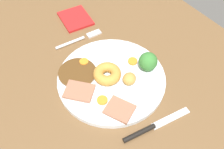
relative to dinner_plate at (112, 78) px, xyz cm
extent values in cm
cube|color=brown|center=(-2.85, -0.19, -2.50)|extent=(120.00, 84.00, 3.60)
cylinder|color=white|center=(0.00, 0.00, 0.00)|extent=(29.25, 29.25, 1.40)
cylinder|color=#563819|center=(-6.64, -6.89, 0.85)|extent=(10.51, 10.51, 0.30)
cube|color=#9E664C|center=(9.57, -4.57, 1.10)|extent=(8.39, 7.92, 0.80)
cube|color=#9E664C|center=(-0.82, -9.79, 1.10)|extent=(9.17, 9.01, 0.80)
torus|color=#C68938|center=(-0.67, -1.09, 2.08)|extent=(7.47, 7.47, 2.77)
ellipsoid|color=#BC8C42|center=(4.11, 2.63, 2.20)|extent=(4.75, 4.87, 3.01)
cylinder|color=orange|center=(-8.83, -3.39, 0.95)|extent=(2.50, 2.50, 0.51)
cylinder|color=orange|center=(4.82, -6.45, 0.96)|extent=(2.75, 2.75, 0.52)
cylinder|color=orange|center=(-0.94, 7.82, 1.03)|extent=(2.66, 2.66, 0.67)
cylinder|color=#8CB766|center=(3.29, 9.53, 1.32)|extent=(1.51, 1.51, 1.23)
sphere|color=#387A33|center=(3.29, 9.53, 3.72)|extent=(5.10, 5.10, 5.10)
cylinder|color=silver|center=(-18.87, -2.29, -0.25)|extent=(1.71, 9.54, 0.90)
cube|color=silver|center=(-18.16, 5.93, -0.40)|extent=(2.38, 4.66, 0.60)
cylinder|color=black|center=(16.84, -4.18, -0.10)|extent=(2.40, 8.58, 1.20)
cube|color=silver|center=(18.12, 4.73, -0.50)|extent=(3.17, 10.64, 0.40)
cube|color=red|center=(-27.88, 4.94, -0.30)|extent=(12.10, 10.38, 0.80)
camera|label=1|loc=(35.43, -25.34, 56.27)|focal=41.99mm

